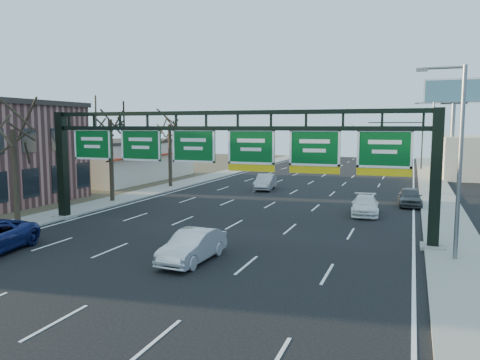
% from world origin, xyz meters
% --- Properties ---
extents(ground, '(160.00, 160.00, 0.00)m').
position_xyz_m(ground, '(0.00, 0.00, 0.00)').
color(ground, black).
rests_on(ground, ground).
extents(sidewalk_left, '(3.00, 120.00, 0.12)m').
position_xyz_m(sidewalk_left, '(-12.80, 20.00, 0.06)').
color(sidewalk_left, gray).
rests_on(sidewalk_left, ground).
extents(sidewalk_right, '(3.00, 120.00, 0.12)m').
position_xyz_m(sidewalk_right, '(12.80, 20.00, 0.06)').
color(sidewalk_right, gray).
rests_on(sidewalk_right, ground).
extents(dirt_strip_left, '(21.00, 120.00, 0.06)m').
position_xyz_m(dirt_strip_left, '(-25.00, 20.00, 0.03)').
color(dirt_strip_left, '#473D2B').
rests_on(dirt_strip_left, ground).
extents(lane_markings, '(21.60, 120.00, 0.01)m').
position_xyz_m(lane_markings, '(0.00, 20.00, 0.01)').
color(lane_markings, white).
rests_on(lane_markings, ground).
extents(sign_gantry, '(24.60, 1.20, 7.20)m').
position_xyz_m(sign_gantry, '(0.16, 8.00, 4.63)').
color(sign_gantry, black).
rests_on(sign_gantry, ground).
extents(cream_strip, '(10.90, 18.40, 4.70)m').
position_xyz_m(cream_strip, '(-21.48, 29.00, 2.36)').
color(cream_strip, beige).
rests_on(cream_strip, ground).
extents(tree_gantry, '(3.60, 3.60, 8.48)m').
position_xyz_m(tree_gantry, '(-12.80, 5.00, 7.11)').
color(tree_gantry, '#2C2318').
rests_on(tree_gantry, sidewalk_left).
extents(tree_mid, '(3.60, 3.60, 9.24)m').
position_xyz_m(tree_mid, '(-12.80, 15.00, 7.85)').
color(tree_mid, '#2C2318').
rests_on(tree_mid, sidewalk_left).
extents(tree_far, '(3.60, 3.60, 8.86)m').
position_xyz_m(tree_far, '(-12.80, 25.00, 7.48)').
color(tree_far, '#2C2318').
rests_on(tree_far, sidewalk_left).
extents(streetlight_near, '(2.15, 0.22, 9.00)m').
position_xyz_m(streetlight_near, '(12.47, 6.00, 5.08)').
color(streetlight_near, slate).
rests_on(streetlight_near, sidewalk_right).
extents(streetlight_far, '(2.15, 0.22, 9.00)m').
position_xyz_m(streetlight_far, '(12.47, 40.00, 5.08)').
color(streetlight_far, slate).
rests_on(streetlight_far, sidewalk_right).
extents(billboard_right, '(7.00, 0.50, 12.00)m').
position_xyz_m(billboard_right, '(15.00, 44.98, 9.06)').
color(billboard_right, slate).
rests_on(billboard_right, ground).
extents(traffic_signal_mast, '(10.16, 0.54, 7.00)m').
position_xyz_m(traffic_signal_mast, '(5.69, 55.00, 5.50)').
color(traffic_signal_mast, black).
rests_on(traffic_signal_mast, ground).
extents(car_silver_sedan, '(1.74, 4.48, 1.45)m').
position_xyz_m(car_silver_sedan, '(1.12, 1.69, 0.73)').
color(car_silver_sedan, silver).
rests_on(car_silver_sedan, ground).
extents(car_white_wagon, '(2.24, 4.70, 1.32)m').
position_xyz_m(car_white_wagon, '(7.52, 16.49, 0.66)').
color(car_white_wagon, white).
rests_on(car_white_wagon, ground).
extents(car_grey_far, '(1.97, 4.33, 1.44)m').
position_xyz_m(car_grey_far, '(10.50, 21.46, 0.72)').
color(car_grey_far, '#424547').
rests_on(car_grey_far, ground).
extents(car_silver_distant, '(2.06, 4.70, 1.50)m').
position_xyz_m(car_silver_distant, '(-3.06, 26.67, 0.75)').
color(car_silver_distant, '#A4A3A8').
rests_on(car_silver_distant, ground).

